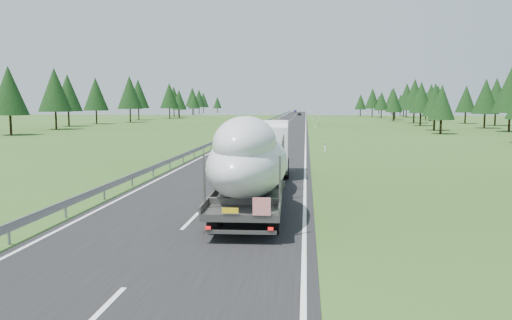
# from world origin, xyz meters

# --- Properties ---
(ground) EXTENTS (400.00, 400.00, 0.00)m
(ground) POSITION_xyz_m (0.00, 0.00, 0.00)
(ground) COLOR #294918
(ground) RESTS_ON ground
(road_surface) EXTENTS (10.00, 400.00, 0.02)m
(road_surface) POSITION_xyz_m (0.00, 100.00, 0.01)
(road_surface) COLOR black
(road_surface) RESTS_ON ground
(guardrail) EXTENTS (0.10, 400.00, 0.76)m
(guardrail) POSITION_xyz_m (-5.30, 99.94, 0.60)
(guardrail) COLOR slate
(guardrail) RESTS_ON ground
(marker_posts) EXTENTS (0.13, 350.08, 1.00)m
(marker_posts) POSITION_xyz_m (6.50, 155.00, 0.54)
(marker_posts) COLOR silver
(marker_posts) RESTS_ON ground
(highway_sign) EXTENTS (0.08, 0.90, 2.60)m
(highway_sign) POSITION_xyz_m (7.20, 80.00, 1.81)
(highway_sign) COLOR slate
(highway_sign) RESTS_ON ground
(tree_line_right) EXTENTS (28.19, 281.61, 12.43)m
(tree_line_right) POSITION_xyz_m (39.40, 101.56, 6.79)
(tree_line_right) COLOR black
(tree_line_right) RESTS_ON ground
(tree_line_left) EXTENTS (14.86, 280.39, 12.45)m
(tree_line_left) POSITION_xyz_m (-43.69, 115.28, 7.09)
(tree_line_left) COLOR black
(tree_line_left) RESTS_ON ground
(boat_truck) EXTENTS (3.42, 19.61, 4.28)m
(boat_truck) POSITION_xyz_m (2.20, 4.82, 2.25)
(boat_truck) COLOR white
(boat_truck) RESTS_ON ground
(distant_van) EXTENTS (2.87, 5.47, 1.47)m
(distant_van) POSITION_xyz_m (-0.75, 85.45, 0.73)
(distant_van) COLOR silver
(distant_van) RESTS_ON ground
(distant_car_dark) EXTENTS (1.86, 4.02, 1.34)m
(distant_car_dark) POSITION_xyz_m (1.78, 196.16, 0.67)
(distant_car_dark) COLOR black
(distant_car_dark) RESTS_ON ground
(distant_car_blue) EXTENTS (1.65, 4.63, 1.52)m
(distant_car_blue) POSITION_xyz_m (-1.70, 273.46, 0.76)
(distant_car_blue) COLOR #16173E
(distant_car_blue) RESTS_ON ground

